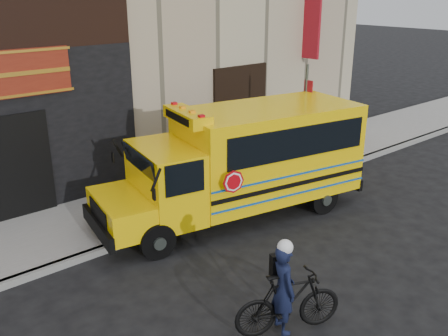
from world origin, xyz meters
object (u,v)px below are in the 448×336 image
sign_pole (305,120)px  bicycle (288,302)px  school_bus (246,158)px  cyclist (283,291)px

sign_pole → bicycle: (-5.41, -4.51, -1.35)m
bicycle → sign_pole: bearing=-26.1°
school_bus → bicycle: 4.82m
sign_pole → cyclist: bearing=-140.9°
sign_pole → cyclist: sign_pole is taller
bicycle → cyclist: bearing=85.9°
school_bus → sign_pole: (2.81, 0.57, 0.41)m
sign_pole → bicycle: sign_pole is taller
cyclist → sign_pole: bearing=-32.6°
sign_pole → cyclist: (-5.50, -4.46, -1.12)m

